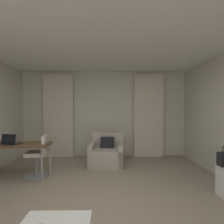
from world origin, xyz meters
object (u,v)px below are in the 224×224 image
at_px(armchair, 107,154).
at_px(laptop, 11,142).
at_px(desk_chair, 38,158).
at_px(desk, 17,147).

distance_m(armchair, laptop, 2.23).
height_order(desk_chair, laptop, laptop).
xyz_separation_m(desk_chair, laptop, (-0.48, -0.17, 0.38)).
relative_size(armchair, desk_chair, 1.06).
relative_size(desk_chair, laptop, 2.41).
bearing_deg(desk, armchair, 25.51).
bearing_deg(laptop, armchair, 26.70).
relative_size(desk, laptop, 3.58).
distance_m(armchair, desk_chair, 1.68).
distance_m(armchair, desk, 2.11).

